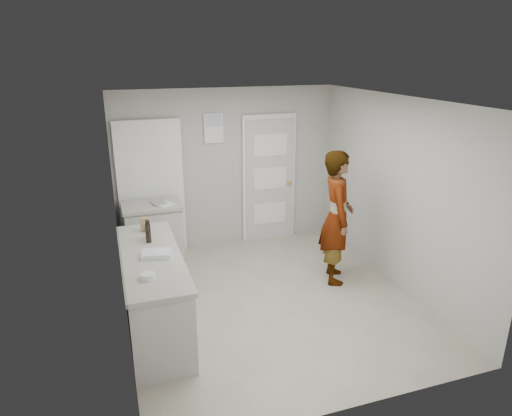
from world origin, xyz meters
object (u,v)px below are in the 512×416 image
object	(u,v)px
baking_dish	(157,254)
egg_bowl	(148,276)
oil_cruet_b	(148,232)
spice_jar	(147,229)
oil_cruet_a	(148,230)
cake_mix_box	(145,225)
person	(337,217)

from	to	relation	value
baking_dish	egg_bowl	bearing A→B (deg)	-106.11
oil_cruet_b	baking_dish	distance (m)	0.42
spice_jar	oil_cruet_a	size ratio (longest dim) A/B	0.35
cake_mix_box	oil_cruet_b	bearing A→B (deg)	-75.87
spice_jar	oil_cruet_a	xyz separation A→B (m)	(-0.01, -0.21, 0.07)
oil_cruet_b	egg_bowl	distance (m)	0.91
person	oil_cruet_b	bearing A→B (deg)	111.38
cake_mix_box	baking_dish	xyz separation A→B (m)	(0.04, -0.78, -0.06)
person	baking_dish	xyz separation A→B (m)	(-2.43, -0.50, 0.04)
oil_cruet_b	cake_mix_box	bearing A→B (deg)	90.73
person	oil_cruet_a	world-z (taller)	person
cake_mix_box	baking_dish	bearing A→B (deg)	-73.29
cake_mix_box	egg_bowl	bearing A→B (deg)	-80.97
oil_cruet_b	egg_bowl	bearing A→B (deg)	-96.45
spice_jar	baking_dish	distance (m)	0.73
spice_jar	egg_bowl	distance (m)	1.23
cake_mix_box	oil_cruet_b	world-z (taller)	oil_cruet_b
spice_jar	oil_cruet_a	distance (m)	0.22
oil_cruet_a	egg_bowl	bearing A→B (deg)	-96.25
egg_bowl	oil_cruet_a	bearing A→B (deg)	83.75
spice_jar	egg_bowl	bearing A→B (deg)	-95.43
oil_cruet_b	spice_jar	bearing A→B (deg)	87.42
spice_jar	baking_dish	world-z (taller)	spice_jar
oil_cruet_a	egg_bowl	world-z (taller)	oil_cruet_a
baking_dish	oil_cruet_a	bearing A→B (deg)	93.42
oil_cruet_a	oil_cruet_b	world-z (taller)	oil_cruet_b
person	oil_cruet_b	world-z (taller)	person
person	spice_jar	size ratio (longest dim) A/B	23.05
cake_mix_box	egg_bowl	size ratio (longest dim) A/B	1.20
spice_jar	oil_cruet_b	distance (m)	0.34
spice_jar	oil_cruet_b	bearing A→B (deg)	-92.58
oil_cruet_a	oil_cruet_b	xyz separation A→B (m)	(-0.01, -0.11, 0.03)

